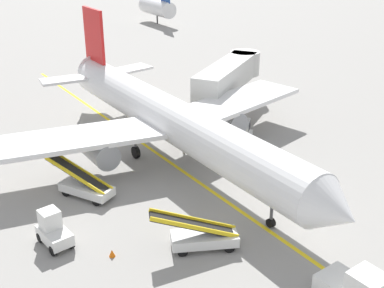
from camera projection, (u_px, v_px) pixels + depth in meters
ground_plane at (304, 244)px, 28.48m from camera, size 300.00×300.00×0.00m
taxi_line_yellow at (239, 210)px, 31.92m from camera, size 3.85×79.93×0.01m
airliner at (168, 118)px, 37.97m from camera, size 28.58×35.31×10.10m
jet_bridge at (231, 73)px, 49.20m from camera, size 11.90×9.43×4.85m
baggage_tug_near_wing at (53, 230)px, 28.16m from camera, size 1.66×2.57×2.10m
baggage_tug_by_cargo_door at (240, 132)px, 41.89m from camera, size 2.60×2.64×2.10m
belt_loader_forward_hold at (202, 236)px, 27.88m from camera, size 5.09×3.15×2.59m
belt_loader_aft_hold at (85, 186)px, 33.32m from camera, size 3.59×4.95×2.59m
ground_crew_marshaller at (244, 157)px, 37.36m from camera, size 0.36×0.24×1.70m
safety_cone_nose_left at (112, 253)px, 27.32m from camera, size 0.36×0.36×0.44m
safety_cone_nose_right at (318, 204)px, 32.19m from camera, size 0.36×0.36×0.44m
safety_cone_wingtip_left at (54, 161)px, 38.19m from camera, size 0.36×0.36×0.44m
distant_aircraft_mid_right at (157, 7)px, 94.15m from camera, size 3.00×10.10×8.80m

